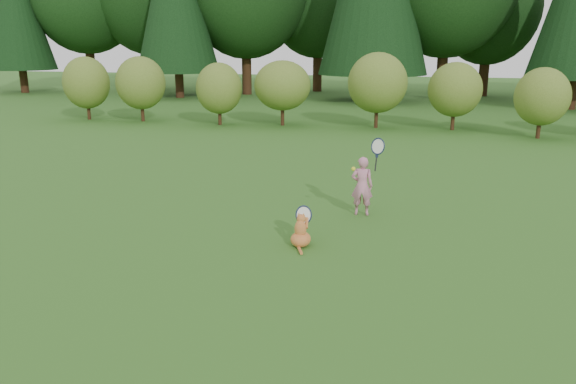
% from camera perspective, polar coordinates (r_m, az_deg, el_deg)
% --- Properties ---
extents(ground, '(100.00, 100.00, 0.00)m').
position_cam_1_polar(ground, '(9.04, -2.54, -5.47)').
color(ground, '#255818').
rests_on(ground, ground).
extents(shrub_row, '(28.00, 3.00, 2.80)m').
position_cam_1_polar(shrub_row, '(21.31, 8.07, 10.01)').
color(shrub_row, '#516720').
rests_on(shrub_row, ground).
extents(child, '(0.64, 0.40, 1.67)m').
position_cam_1_polar(child, '(10.57, 7.58, 0.75)').
color(child, pink).
rests_on(child, ground).
extents(cat, '(0.39, 0.77, 0.73)m').
position_cam_1_polar(cat, '(8.94, 1.32, -3.77)').
color(cat, '#B34222').
rests_on(cat, ground).
extents(tennis_ball, '(0.08, 0.08, 0.08)m').
position_cam_1_polar(tennis_ball, '(10.13, 6.66, 2.35)').
color(tennis_ball, yellow).
rests_on(tennis_ball, ground).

